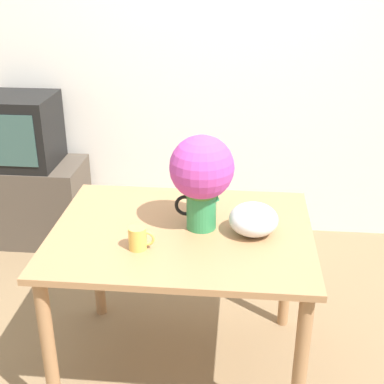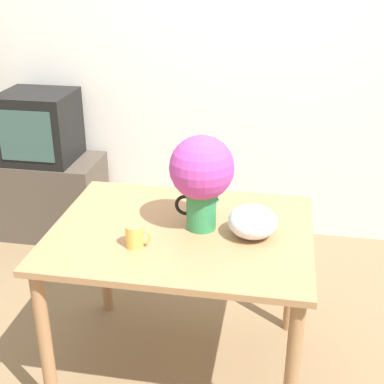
# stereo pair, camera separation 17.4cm
# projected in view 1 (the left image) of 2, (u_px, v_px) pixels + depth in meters

# --- Properties ---
(wall_back) EXTENTS (8.00, 0.05, 2.60)m
(wall_back) POSITION_uv_depth(u_px,v_px,m) (213.00, 54.00, 3.60)
(wall_back) COLOR silver
(wall_back) RESTS_ON ground_plane
(table) EXTENTS (1.17, 0.91, 0.79)m
(table) POSITION_uv_depth(u_px,v_px,m) (182.00, 252.00, 2.46)
(table) COLOR #A3754C
(table) RESTS_ON ground_plane
(flower_vase) EXTENTS (0.28, 0.28, 0.43)m
(flower_vase) POSITION_uv_depth(u_px,v_px,m) (202.00, 175.00, 2.32)
(flower_vase) COLOR #2D844C
(flower_vase) RESTS_ON table
(coffee_mug) EXTENTS (0.11, 0.08, 0.10)m
(coffee_mug) POSITION_uv_depth(u_px,v_px,m) (138.00, 238.00, 2.24)
(coffee_mug) COLOR gold
(coffee_mug) RESTS_ON table
(white_bowl) EXTENTS (0.22, 0.22, 0.14)m
(white_bowl) POSITION_uv_depth(u_px,v_px,m) (253.00, 219.00, 2.35)
(white_bowl) COLOR silver
(white_bowl) RESTS_ON table
(tv_stand) EXTENTS (0.79, 0.45, 0.58)m
(tv_stand) POSITION_uv_depth(u_px,v_px,m) (30.00, 201.00, 3.84)
(tv_stand) COLOR #4C4238
(tv_stand) RESTS_ON ground_plane
(tv_set) EXTENTS (0.48, 0.44, 0.48)m
(tv_set) POSITION_uv_depth(u_px,v_px,m) (20.00, 131.00, 3.61)
(tv_set) COLOR black
(tv_set) RESTS_ON tv_stand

